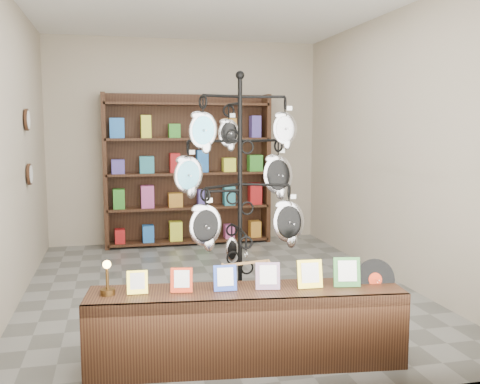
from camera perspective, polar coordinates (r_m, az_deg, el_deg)
The scene contains 6 objects.
ground at distance 5.84m, azimuth -2.34°, elevation -10.20°, with size 5.00×5.00×0.00m, color slate.
room_envelope at distance 5.58m, azimuth -2.43°, elevation 8.28°, with size 5.00×5.00×5.00m.
display_tree at distance 4.36m, azimuth 0.01°, elevation 0.78°, with size 1.11×0.99×2.16m.
front_shelf at distance 3.99m, azimuth 0.69°, elevation -14.16°, with size 2.30×0.73×0.80m.
back_shelving at distance 7.87m, azimuth -5.56°, elevation 1.86°, with size 2.42×0.36×2.20m.
wall_clocks at distance 6.35m, azimuth -21.66°, elevation 4.47°, with size 0.03×0.24×0.84m.
Camera 1 is at (-1.05, -5.48, 1.71)m, focal length 40.00 mm.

